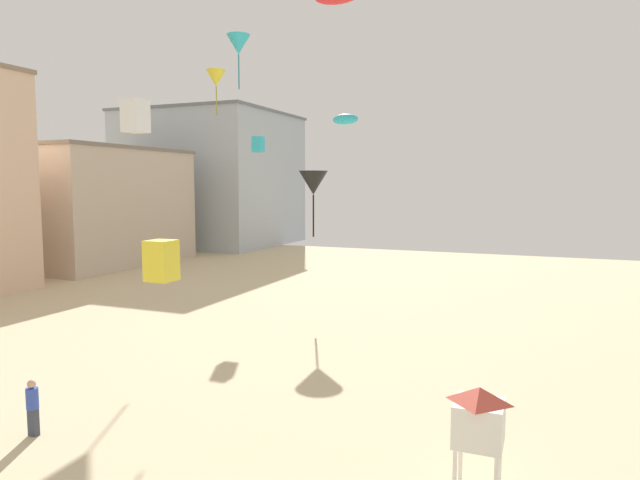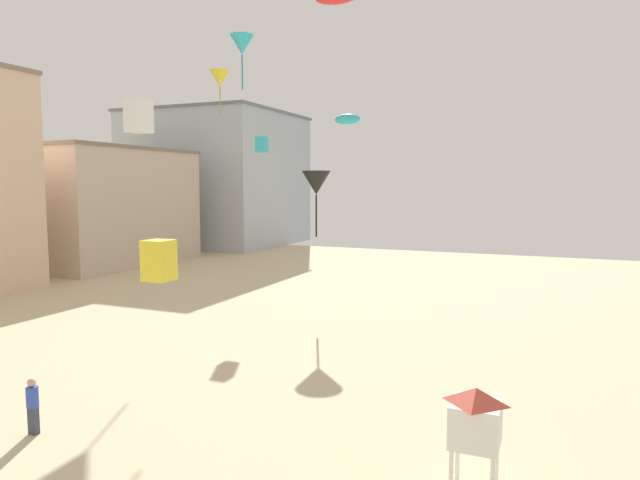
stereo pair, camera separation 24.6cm
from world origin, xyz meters
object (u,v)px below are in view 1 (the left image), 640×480
object	(u,v)px
kite_yellow_box	(161,261)
kite_cyan_parafoil	(345,119)
kite_flyer	(33,404)
lifeguard_stand	(479,417)
kite_yellow_delta	(216,78)
kite_white_box	(135,116)
kite_black_delta	(313,183)
kite_cyan_box	(258,144)
kite_cyan_delta	(238,45)

from	to	relation	value
kite_yellow_box	kite_cyan_parafoil	xyz separation A→B (m)	(-0.44, 14.50, 4.94)
kite_flyer	lifeguard_stand	xyz separation A→B (m)	(12.10, 1.66, 0.92)
lifeguard_stand	kite_cyan_parafoil	size ratio (longest dim) A/B	2.00
kite_flyer	kite_yellow_box	xyz separation A→B (m)	(4.69, -0.08, 4.38)
kite_yellow_delta	kite_yellow_box	bearing A→B (deg)	-60.81
kite_white_box	lifeguard_stand	bearing A→B (deg)	-30.79
lifeguard_stand	kite_black_delta	bearing A→B (deg)	113.94
kite_cyan_box	kite_flyer	bearing A→B (deg)	-78.11
lifeguard_stand	kite_white_box	size ratio (longest dim) A/B	1.47
kite_cyan_parafoil	kite_yellow_delta	world-z (taller)	kite_yellow_delta
lifeguard_stand	kite_cyan_box	distance (m)	27.70
kite_white_box	kite_yellow_box	bearing A→B (deg)	-48.25
kite_flyer	kite_white_box	world-z (taller)	kite_white_box
kite_cyan_parafoil	kite_black_delta	bearing A→B (deg)	128.31
kite_yellow_delta	kite_cyan_delta	world-z (taller)	kite_cyan_delta
kite_cyan_parafoil	kite_yellow_delta	xyz separation A→B (m)	(-11.43, 6.73, 3.86)
kite_black_delta	kite_white_box	xyz separation A→B (m)	(-7.74, -5.86, 3.52)
kite_flyer	kite_white_box	distance (m)	17.82
lifeguard_stand	kite_cyan_box	xyz separation A→B (m)	(-16.78, 20.55, 7.97)
kite_white_box	kite_yellow_delta	bearing A→B (deg)	90.85
kite_flyer	kite_white_box	xyz separation A→B (m)	(-7.06, 13.08, 9.85)
lifeguard_stand	kite_yellow_box	xyz separation A→B (m)	(-7.42, -1.74, 3.46)
kite_yellow_delta	kite_cyan_delta	bearing A→B (deg)	-26.76
kite_cyan_delta	kite_white_box	bearing A→B (deg)	-108.72
lifeguard_stand	kite_cyan_parafoil	bearing A→B (deg)	112.08
kite_cyan_delta	kite_yellow_box	bearing A→B (deg)	-64.78
kite_yellow_delta	kite_cyan_parafoil	bearing A→B (deg)	-30.51
kite_cyan_delta	kite_cyan_box	world-z (taller)	kite_cyan_delta
kite_yellow_box	kite_yellow_delta	xyz separation A→B (m)	(-11.86, 21.23, 8.80)
kite_yellow_box	kite_yellow_delta	bearing A→B (deg)	119.19
kite_cyan_delta	kite_cyan_box	size ratio (longest dim) A/B	3.20
kite_yellow_delta	kite_black_delta	bearing A→B (deg)	-15.75
kite_cyan_parafoil	kite_white_box	world-z (taller)	kite_white_box
kite_yellow_box	kite_black_delta	distance (m)	19.53
kite_yellow_box	kite_white_box	bearing A→B (deg)	131.75
kite_yellow_box	kite_cyan_parafoil	world-z (taller)	kite_cyan_parafoil
kite_yellow_box	kite_cyan_delta	xyz separation A→B (m)	(-9.42, 20.00, 10.45)
kite_cyan_parafoil	kite_cyan_delta	bearing A→B (deg)	148.52
kite_yellow_delta	kite_cyan_box	world-z (taller)	kite_yellow_delta
lifeguard_stand	kite_yellow_box	size ratio (longest dim) A/B	2.55
kite_flyer	kite_black_delta	xyz separation A→B (m)	(0.68, 18.94, 6.33)
kite_white_box	kite_yellow_delta	size ratio (longest dim) A/B	0.59
kite_flyer	kite_cyan_parafoil	size ratio (longest dim) A/B	1.29
kite_white_box	kite_cyan_delta	world-z (taller)	kite_cyan_delta
lifeguard_stand	kite_white_box	xyz separation A→B (m)	(-19.16, 11.42, 8.93)
kite_cyan_parafoil	kite_cyan_delta	distance (m)	11.89
kite_yellow_delta	kite_white_box	bearing A→B (deg)	-89.15
kite_flyer	kite_black_delta	size ratio (longest dim) A/B	0.43
kite_cyan_parafoil	lifeguard_stand	bearing A→B (deg)	-58.39
lifeguard_stand	kite_yellow_box	distance (m)	8.37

